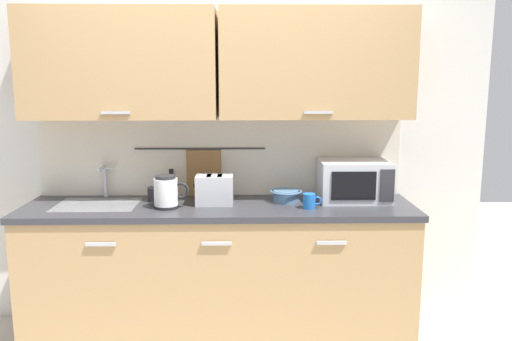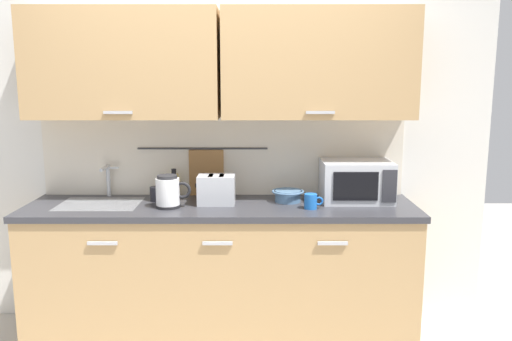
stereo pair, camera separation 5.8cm
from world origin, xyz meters
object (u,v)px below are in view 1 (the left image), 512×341
at_px(mug_by_kettle, 310,201).
at_px(mug_near_sink, 154,194).
at_px(electric_kettle, 167,192).
at_px(microwave, 354,181).
at_px(toaster, 215,190).
at_px(dish_soap_bottle, 172,185).
at_px(mixing_bowl, 286,195).

bearing_deg(mug_by_kettle, mug_near_sink, 168.25).
xyz_separation_m(electric_kettle, mug_near_sink, (-0.11, 0.18, -0.05)).
xyz_separation_m(mug_near_sink, mug_by_kettle, (1.01, -0.21, 0.00)).
distance_m(microwave, electric_kettle, 1.24).
bearing_deg(toaster, dish_soap_bottle, 146.07).
bearing_deg(mug_by_kettle, electric_kettle, 177.79).
distance_m(dish_soap_bottle, mug_by_kettle, 0.97).
xyz_separation_m(electric_kettle, mixing_bowl, (0.77, 0.15, -0.06)).
bearing_deg(mug_near_sink, dish_soap_bottle, 50.91).
relative_size(electric_kettle, mug_by_kettle, 1.89).
relative_size(electric_kettle, mixing_bowl, 1.06).
distance_m(mug_near_sink, mixing_bowl, 0.88).
xyz_separation_m(microwave, electric_kettle, (-1.22, -0.18, -0.03)).
relative_size(microwave, toaster, 1.80).
height_order(dish_soap_bottle, mug_near_sink, dish_soap_bottle).
relative_size(mug_near_sink, mixing_bowl, 0.56).
relative_size(microwave, mug_by_kettle, 3.83).
relative_size(dish_soap_bottle, mug_near_sink, 1.63).
height_order(electric_kettle, toaster, electric_kettle).
distance_m(microwave, mixing_bowl, 0.47).
distance_m(mixing_bowl, toaster, 0.48).
height_order(microwave, mixing_bowl, microwave).
bearing_deg(dish_soap_bottle, toaster, -33.93).
bearing_deg(electric_kettle, microwave, 8.33).
relative_size(mug_near_sink, toaster, 0.47).
xyz_separation_m(electric_kettle, toaster, (0.30, 0.09, -0.01)).
xyz_separation_m(microwave, mug_near_sink, (-1.33, -0.00, -0.09)).
bearing_deg(toaster, mug_by_kettle, -11.90).
bearing_deg(mug_near_sink, electric_kettle, -57.67).
bearing_deg(electric_kettle, toaster, 17.37).
xyz_separation_m(microwave, dish_soap_bottle, (-1.23, 0.12, -0.05)).
xyz_separation_m(mug_near_sink, toaster, (0.41, -0.08, 0.05)).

